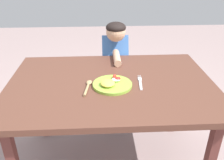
{
  "coord_description": "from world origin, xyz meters",
  "views": [
    {
      "loc": [
        -0.07,
        -1.33,
        1.41
      ],
      "look_at": [
        0.01,
        -0.01,
        0.72
      ],
      "focal_mm": 38.24,
      "sensor_mm": 36.0,
      "label": 1
    }
  ],
  "objects_px": {
    "plate": "(112,84)",
    "spoon": "(88,86)",
    "fork": "(140,83)",
    "person": "(115,73)"
  },
  "relations": [
    {
      "from": "plate",
      "to": "person",
      "type": "height_order",
      "value": "person"
    },
    {
      "from": "plate",
      "to": "person",
      "type": "distance_m",
      "value": 0.62
    },
    {
      "from": "fork",
      "to": "person",
      "type": "xyz_separation_m",
      "value": [
        -0.12,
        0.56,
        -0.2
      ]
    },
    {
      "from": "plate",
      "to": "spoon",
      "type": "xyz_separation_m",
      "value": [
        -0.15,
        -0.01,
        -0.01
      ]
    },
    {
      "from": "plate",
      "to": "person",
      "type": "xyz_separation_m",
      "value": [
        0.06,
        0.59,
        -0.21
      ]
    },
    {
      "from": "plate",
      "to": "spoon",
      "type": "relative_size",
      "value": 1.28
    },
    {
      "from": "fork",
      "to": "spoon",
      "type": "xyz_separation_m",
      "value": [
        -0.33,
        -0.04,
        0.01
      ]
    },
    {
      "from": "plate",
      "to": "fork",
      "type": "distance_m",
      "value": 0.18
    },
    {
      "from": "fork",
      "to": "person",
      "type": "distance_m",
      "value": 0.6
    },
    {
      "from": "plate",
      "to": "person",
      "type": "bearing_deg",
      "value": 84.3
    }
  ]
}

